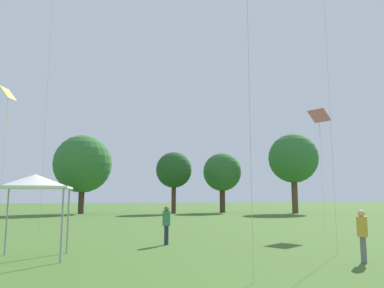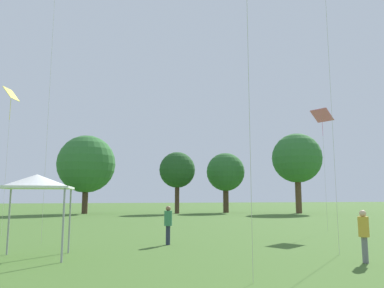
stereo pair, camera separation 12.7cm
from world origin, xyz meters
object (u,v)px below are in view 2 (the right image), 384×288
object	(u,v)px
distant_tree_0	(86,164)
distant_tree_1	(226,172)
person_standing_2	(168,222)
kite_1	(322,117)
person_standing_0	(364,231)
kite_6	(11,98)
distant_tree_3	(297,158)
canopy_tent	(37,182)
distant_tree_2	(177,170)

from	to	relation	value
distant_tree_0	distant_tree_1	distance (m)	20.07
person_standing_2	distant_tree_0	size ratio (longest dim) A/B	0.17
kite_1	distant_tree_1	distance (m)	30.54
person_standing_0	distant_tree_0	bearing A→B (deg)	93.01
kite_6	distant_tree_3	bearing A→B (deg)	11.46
distant_tree_3	canopy_tent	bearing A→B (deg)	-135.41
person_standing_2	kite_6	distance (m)	12.96
distant_tree_0	distant_tree_1	bearing A→B (deg)	-6.16
person_standing_0	person_standing_2	distance (m)	8.57
canopy_tent	distant_tree_2	world-z (taller)	distant_tree_2
distant_tree_3	distant_tree_0	bearing A→B (deg)	165.71
person_standing_0	distant_tree_1	xyz separation A→B (m)	(11.91, 40.90, 4.85)
distant_tree_1	person_standing_0	bearing A→B (deg)	-106.24
distant_tree_0	kite_1	bearing A→B (deg)	-65.39
canopy_tent	distant_tree_1	bearing A→B (deg)	58.00
person_standing_2	kite_6	size ratio (longest dim) A/B	0.20
distant_tree_1	distant_tree_2	xyz separation A→B (m)	(-7.72, -1.00, 0.08)
distant_tree_1	distant_tree_2	world-z (taller)	distant_tree_1
kite_6	distant_tree_2	world-z (taller)	kite_6
distant_tree_1	distant_tree_3	size ratio (longest dim) A/B	0.77
person_standing_0	kite_1	bearing A→B (deg)	50.67
kite_6	distant_tree_1	world-z (taller)	kite_6
kite_6	distant_tree_2	size ratio (longest dim) A/B	1.04
kite_6	distant_tree_0	world-z (taller)	distant_tree_0
distant_tree_0	person_standing_2	bearing A→B (deg)	-85.56
person_standing_0	distant_tree_3	distance (m)	41.88
distant_tree_0	distant_tree_3	world-z (taller)	distant_tree_3
distant_tree_3	kite_1	bearing A→B (deg)	-119.60
person_standing_0	kite_6	distance (m)	20.56
kite_1	distant_tree_1	world-z (taller)	distant_tree_1
person_standing_0	canopy_tent	xyz separation A→B (m)	(-10.87, 4.44, 1.71)
person_standing_2	distant_tree_3	size ratio (longest dim) A/B	0.16
person_standing_0	distant_tree_1	size ratio (longest dim) A/B	0.20
distant_tree_0	distant_tree_3	xyz separation A→B (m)	(28.87, -7.35, 0.97)
person_standing_0	distant_tree_0	world-z (taller)	distant_tree_0
distant_tree_2	distant_tree_3	size ratio (longest dim) A/B	0.75
person_standing_2	person_standing_0	bearing A→B (deg)	30.13
kite_1	distant_tree_0	size ratio (longest dim) A/B	0.76
distant_tree_0	distant_tree_3	bearing A→B (deg)	-14.29
person_standing_2	canopy_tent	size ratio (longest dim) A/B	0.59
person_standing_2	distant_tree_3	xyz separation A→B (m)	(26.05, 28.90, 6.69)
person_standing_0	kite_1	distance (m)	14.41
kite_1	distant_tree_1	xyz separation A→B (m)	(5.19, 30.04, -1.83)
kite_1	distant_tree_3	world-z (taller)	distant_tree_3
kite_6	distant_tree_1	xyz separation A→B (m)	(25.35, 27.10, -2.33)
kite_6	distant_tree_0	bearing A→B (deg)	58.40
person_standing_0	distant_tree_2	bearing A→B (deg)	76.45
kite_1	person_standing_0	bearing A→B (deg)	170.00
person_standing_0	distant_tree_2	xyz separation A→B (m)	(4.19, 39.90, 4.93)
kite_1	kite_6	bearing A→B (deg)	103.47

